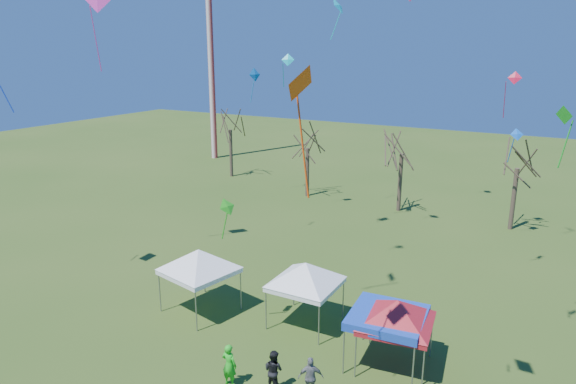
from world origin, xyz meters
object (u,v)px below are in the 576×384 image
tree_1 (308,131)px  tent_white_mid (306,267)px  person_green (229,365)px  tree_0 (230,112)px  tree_3 (520,146)px  tent_white_west (199,254)px  tent_red (397,305)px  tent_blue (388,318)px  tree_2 (403,133)px  person_dark (274,370)px  radio_mast (211,50)px  person_grey (311,377)px

tree_1 → tent_white_mid: size_ratio=1.85×
tree_1 → person_green: bearing=-69.2°
tree_0 → tree_3: size_ratio=1.07×
tree_0 → tent_white_west: tree_0 is taller
tent_red → tree_3: bearing=84.1°
tent_red → tree_0: bearing=136.4°
tree_3 → tent_blue: 20.81m
tree_2 → tree_3: size_ratio=1.03×
tree_0 → tent_blue: (24.41, -23.61, -4.38)m
tree_0 → tree_1: tree_0 is taller
tree_0 → tent_white_mid: bearing=-48.1°
tree_2 → person_dark: (2.76, -24.26, -5.47)m
tent_white_west → person_green: (4.68, -4.13, -2.14)m
tent_white_mid → radio_mast: bearing=133.2°
tree_1 → person_green: size_ratio=4.33×
radio_mast → tent_blue: size_ratio=7.93×
tent_red → radio_mast: bearing=136.6°
tent_blue → tree_0: bearing=136.0°
person_grey → person_green: (-3.03, -0.91, 0.06)m
tree_1 → tent_white_west: (4.87, -21.01, -2.78)m
tree_0 → person_dark: bearing=-52.1°
tent_white_mid → person_dark: tent_white_mid is taller
person_dark → person_green: (-1.61, -0.60, 0.05)m
person_dark → tent_white_west: bearing=-22.0°
tree_3 → tent_white_mid: 20.46m
tent_white_mid → tent_blue: bearing=-15.9°
person_dark → person_grey: size_ratio=1.01×
tent_white_west → tent_red: (9.83, 0.12, -0.23)m
tree_1 → person_dark: (11.16, -24.54, -4.97)m
tent_red → person_grey: tent_red is taller
tent_red → person_dark: (-3.54, -3.65, -1.96)m
person_grey → tree_2: bearing=-109.4°
tree_2 → tree_3: 8.41m
radio_mast → person_dark: bearing=-50.0°
tent_blue → person_green: 6.52m
tent_red → person_green: tent_red is taller
tent_blue → person_grey: tent_blue is taller
tree_0 → tree_3: (26.88, -3.34, -0.41)m
tree_3 → tent_white_west: (-11.93, -20.40, -3.06)m
tree_0 → tent_white_mid: tree_0 is taller
tree_0 → tree_2: bearing=-9.2°
tree_2 → tent_red: tree_2 is taller
tree_1 → tent_blue: 25.59m
tent_white_west → tree_3: bearing=59.7°
tent_white_mid → tent_blue: 4.59m
radio_mast → tent_white_west: (22.11, -30.36, -9.49)m
tent_white_west → tree_1: bearing=103.1°
person_dark → person_grey: bearing=-160.4°
tent_white_mid → person_grey: (2.60, -4.59, -2.08)m
tree_2 → person_dark: tree_2 is taller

